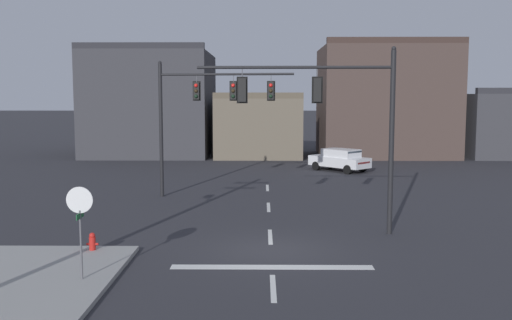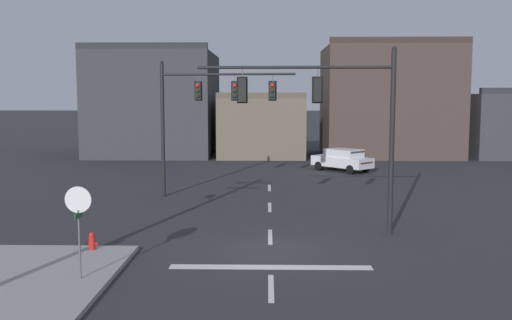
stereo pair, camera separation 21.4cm
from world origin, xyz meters
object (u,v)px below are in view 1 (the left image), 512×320
Objects in this scene: car_lot_nearside at (340,159)px; signal_mast_near_side at (336,111)px; signal_mast_far_side at (202,105)px; fire_hydrant at (92,245)px; stop_sign at (80,211)px.

signal_mast_near_side is at bearing -98.09° from car_lot_nearside.
signal_mast_far_side is (-6.03, 8.18, 0.12)m from signal_mast_near_side.
signal_mast_near_side is at bearing -53.60° from signal_mast_far_side.
car_lot_nearside is (8.75, 10.98, -4.07)m from signal_mast_far_side.
signal_mast_near_side is 10.12× the size of fire_hydrant.
signal_mast_near_side is 19.75m from car_lot_nearside.
signal_mast_far_side is at bearing 126.40° from signal_mast_near_side.
signal_mast_far_side is 14.85m from stop_sign.
fire_hydrant is at bearing -160.24° from signal_mast_near_side.
signal_mast_near_side reaches higher than car_lot_nearside.
fire_hydrant is at bearing -117.06° from car_lot_nearside.
stop_sign is at bearing -112.92° from car_lot_nearside.
stop_sign is 0.64× the size of car_lot_nearside.
stop_sign is at bearing -97.88° from signal_mast_far_side.
signal_mast_far_side is 12.46m from fire_hydrant.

